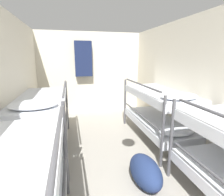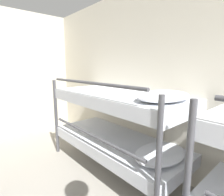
{
  "view_description": "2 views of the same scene",
  "coord_description": "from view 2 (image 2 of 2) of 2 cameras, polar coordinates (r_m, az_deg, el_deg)",
  "views": [
    {
      "loc": [
        -0.56,
        0.48,
        1.55
      ],
      "look_at": [
        0.08,
        3.11,
        0.91
      ],
      "focal_mm": 28.0,
      "sensor_mm": 36.0,
      "label": 1
    },
    {
      "loc": [
        -0.34,
        1.86,
        1.24
      ],
      "look_at": [
        0.83,
        3.19,
        0.92
      ],
      "focal_mm": 28.0,
      "sensor_mm": 36.0,
      "label": 2
    }
  ],
  "objects": [
    {
      "name": "bunk_stack_right_far",
      "position": [
        2.06,
        2.11,
        -7.67
      ],
      "size": [
        0.75,
        1.76,
        1.09
      ],
      "color": "#4C4C51",
      "rests_on": "ground_plane"
    },
    {
      "name": "wall_right",
      "position": [
        1.92,
        24.61,
        5.14
      ],
      "size": [
        0.06,
        5.41,
        2.2
      ],
      "color": "beige",
      "rests_on": "ground_plane"
    }
  ]
}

